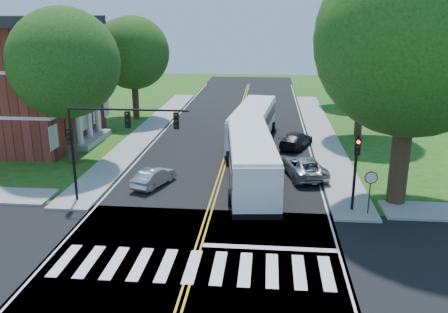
# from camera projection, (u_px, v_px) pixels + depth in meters

# --- Properties ---
(ground) EXTENTS (140.00, 140.00, 0.00)m
(ground) POSITION_uv_depth(u_px,v_px,m) (194.00, 261.00, 21.93)
(ground) COLOR #204B12
(ground) RESTS_ON ground
(road) EXTENTS (14.00, 96.00, 0.01)m
(road) POSITION_uv_depth(u_px,v_px,m) (228.00, 152.00, 39.07)
(road) COLOR black
(road) RESTS_ON ground
(cross_road) EXTENTS (60.00, 12.00, 0.01)m
(cross_road) POSITION_uv_depth(u_px,v_px,m) (194.00, 261.00, 21.93)
(cross_road) COLOR black
(cross_road) RESTS_ON ground
(center_line) EXTENTS (0.36, 70.00, 0.01)m
(center_line) POSITION_uv_depth(u_px,v_px,m) (232.00, 140.00, 42.88)
(center_line) COLOR gold
(center_line) RESTS_ON road
(edge_line_w) EXTENTS (0.12, 70.00, 0.01)m
(edge_line_w) POSITION_uv_depth(u_px,v_px,m) (158.00, 138.00, 43.49)
(edge_line_w) COLOR silver
(edge_line_w) RESTS_ON road
(edge_line_e) EXTENTS (0.12, 70.00, 0.01)m
(edge_line_e) POSITION_uv_depth(u_px,v_px,m) (307.00, 141.00, 42.27)
(edge_line_e) COLOR silver
(edge_line_e) RESTS_ON road
(crosswalk) EXTENTS (12.60, 3.00, 0.01)m
(crosswalk) POSITION_uv_depth(u_px,v_px,m) (192.00, 266.00, 21.45)
(crosswalk) COLOR silver
(crosswalk) RESTS_ON road
(stop_bar) EXTENTS (6.60, 0.40, 0.01)m
(stop_bar) POSITION_uv_depth(u_px,v_px,m) (270.00, 248.00, 23.13)
(stop_bar) COLOR silver
(stop_bar) RESTS_ON road
(sidewalk_nw) EXTENTS (2.60, 40.00, 0.15)m
(sidewalk_nw) POSITION_uv_depth(u_px,v_px,m) (150.00, 129.00, 46.47)
(sidewalk_nw) COLOR gray
(sidewalk_nw) RESTS_ON ground
(sidewalk_ne) EXTENTS (2.60, 40.00, 0.15)m
(sidewalk_ne) POSITION_uv_depth(u_px,v_px,m) (321.00, 133.00, 44.97)
(sidewalk_ne) COLOR gray
(sidewalk_ne) RESTS_ON ground
(tree_ne_big) EXTENTS (10.80, 10.80, 14.91)m
(tree_ne_big) POSITION_uv_depth(u_px,v_px,m) (413.00, 40.00, 25.76)
(tree_ne_big) COLOR #362915
(tree_ne_big) RESTS_ON ground
(tree_west_near) EXTENTS (8.00, 8.00, 11.40)m
(tree_west_near) POSITION_uv_depth(u_px,v_px,m) (64.00, 63.00, 34.11)
(tree_west_near) COLOR #362915
(tree_west_near) RESTS_ON ground
(tree_west_far) EXTENTS (7.60, 7.60, 10.67)m
(tree_west_far) POSITION_uv_depth(u_px,v_px,m) (133.00, 53.00, 49.46)
(tree_west_far) COLOR #362915
(tree_west_far) RESTS_ON ground
(tree_east_mid) EXTENTS (8.40, 8.40, 11.93)m
(tree_east_mid) POSITION_uv_depth(u_px,v_px,m) (364.00, 50.00, 41.47)
(tree_east_mid) COLOR #362915
(tree_east_mid) RESTS_ON ground
(tree_east_far) EXTENTS (7.20, 7.20, 10.34)m
(tree_east_far) POSITION_uv_depth(u_px,v_px,m) (347.00, 49.00, 56.91)
(tree_east_far) COLOR #362915
(tree_east_far) RESTS_ON ground
(signal_nw) EXTENTS (7.15, 0.46, 5.66)m
(signal_nw) POSITION_uv_depth(u_px,v_px,m) (109.00, 133.00, 27.31)
(signal_nw) COLOR black
(signal_nw) RESTS_ON ground
(signal_ne) EXTENTS (0.30, 0.46, 4.40)m
(signal_ne) POSITION_uv_depth(u_px,v_px,m) (356.00, 163.00, 26.46)
(signal_ne) COLOR black
(signal_ne) RESTS_ON ground
(stop_sign) EXTENTS (0.76, 0.08, 2.53)m
(stop_sign) POSITION_uv_depth(u_px,v_px,m) (371.00, 182.00, 26.22)
(stop_sign) COLOR black
(stop_sign) RESTS_ON ground
(bus_lead) EXTENTS (4.07, 12.98, 3.30)m
(bus_lead) POSITION_uv_depth(u_px,v_px,m) (251.00, 158.00, 31.47)
(bus_lead) COLOR silver
(bus_lead) RESTS_ON road
(bus_follow) EXTENTS (3.99, 12.67, 3.22)m
(bus_follow) POSITION_uv_depth(u_px,v_px,m) (253.00, 124.00, 41.54)
(bus_follow) COLOR silver
(bus_follow) RESTS_ON road
(hatchback) EXTENTS (2.47, 3.92, 1.22)m
(hatchback) POSITION_uv_depth(u_px,v_px,m) (154.00, 177.00, 31.29)
(hatchback) COLOR #ABADB3
(hatchback) RESTS_ON road
(suv) EXTENTS (3.37, 5.50, 1.42)m
(suv) POSITION_uv_depth(u_px,v_px,m) (304.00, 167.00, 33.06)
(suv) COLOR #A5A8AC
(suv) RESTS_ON road
(dark_sedan) EXTENTS (3.40, 4.91, 1.32)m
(dark_sedan) POSITION_uv_depth(u_px,v_px,m) (296.00, 140.00, 40.28)
(dark_sedan) COLOR black
(dark_sedan) RESTS_ON road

